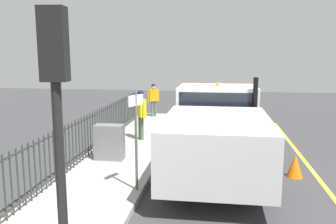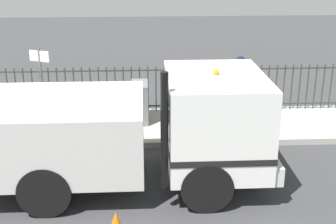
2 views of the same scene
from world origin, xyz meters
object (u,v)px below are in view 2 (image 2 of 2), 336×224
at_px(work_truck, 137,125).
at_px(utility_cabinet, 140,102).
at_px(worker_standing, 239,83).
at_px(street_sign, 42,85).

xyz_separation_m(work_truck, utility_cabinet, (3.16, -0.04, -0.59)).
bearing_deg(worker_standing, work_truck, 12.13).
xyz_separation_m(work_truck, street_sign, (1.81, 2.18, 0.33)).
bearing_deg(work_truck, utility_cabinet, 179.33).
bearing_deg(utility_cabinet, worker_standing, -98.80).
relative_size(worker_standing, street_sign, 0.79).
distance_m(work_truck, street_sign, 2.85).
bearing_deg(worker_standing, street_sign, -23.48).
height_order(utility_cabinet, street_sign, street_sign).
bearing_deg(street_sign, utility_cabinet, -58.63).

